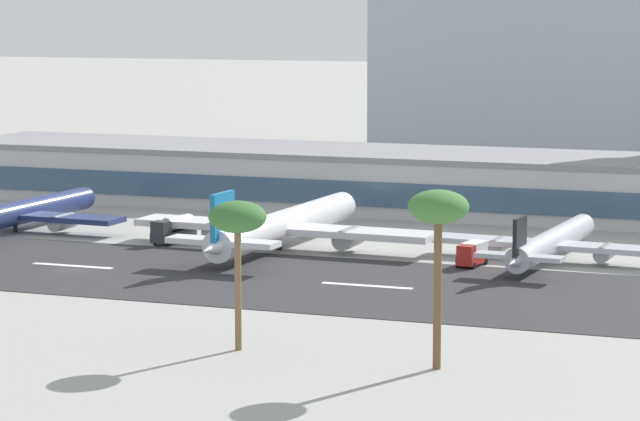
{
  "coord_description": "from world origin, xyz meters",
  "views": [
    {
      "loc": [
        97.73,
        -172.36,
        35.31
      ],
      "look_at": [
        21.11,
        38.29,
        4.13
      ],
      "focal_mm": 83.69,
      "sensor_mm": 36.0,
      "label": 1
    }
  ],
  "objects_px": {
    "airliner_blue_tail_gate_1": "(280,227)",
    "palm_tree_2": "(438,213)",
    "palm_tree_0": "(237,220)",
    "distant_hotel_block": "(637,49)",
    "airliner_gold_tail_gate_0": "(16,214)",
    "airliner_black_tail_gate_2": "(549,244)",
    "terminal_building": "(371,179)",
    "service_fuel_truck_0": "(173,229)",
    "service_box_truck_1": "(472,253)"
  },
  "relations": [
    {
      "from": "airliner_black_tail_gate_2",
      "to": "service_box_truck_1",
      "type": "relative_size",
      "value": 6.21
    },
    {
      "from": "airliner_blue_tail_gate_1",
      "to": "airliner_black_tail_gate_2",
      "type": "distance_m",
      "value": 38.79
    },
    {
      "from": "airliner_gold_tail_gate_0",
      "to": "airliner_black_tail_gate_2",
      "type": "distance_m",
      "value": 83.65
    },
    {
      "from": "terminal_building",
      "to": "airliner_blue_tail_gate_1",
      "type": "relative_size",
      "value": 3.03
    },
    {
      "from": "terminal_building",
      "to": "distant_hotel_block",
      "type": "distance_m",
      "value": 116.35
    },
    {
      "from": "distant_hotel_block",
      "to": "airliner_blue_tail_gate_1",
      "type": "relative_size",
      "value": 2.41
    },
    {
      "from": "airliner_black_tail_gate_2",
      "to": "service_fuel_truck_0",
      "type": "relative_size",
      "value": 4.42
    },
    {
      "from": "service_fuel_truck_0",
      "to": "service_box_truck_1",
      "type": "xyz_separation_m",
      "value": [
        46.74,
        -4.37,
        -0.24
      ]
    },
    {
      "from": "service_fuel_truck_0",
      "to": "service_box_truck_1",
      "type": "relative_size",
      "value": 1.4
    },
    {
      "from": "terminal_building",
      "to": "palm_tree_0",
      "type": "distance_m",
      "value": 109.09
    },
    {
      "from": "airliner_blue_tail_gate_1",
      "to": "palm_tree_2",
      "type": "xyz_separation_m",
      "value": [
        40.38,
        -60.77,
        11.98
      ]
    },
    {
      "from": "distant_hotel_block",
      "to": "airliner_gold_tail_gate_0",
      "type": "height_order",
      "value": "distant_hotel_block"
    },
    {
      "from": "service_box_truck_1",
      "to": "airliner_gold_tail_gate_0",
      "type": "bearing_deg",
      "value": -86.39
    },
    {
      "from": "airliner_gold_tail_gate_0",
      "to": "terminal_building",
      "type": "bearing_deg",
      "value": -41.51
    },
    {
      "from": "airliner_gold_tail_gate_0",
      "to": "airliner_blue_tail_gate_1",
      "type": "relative_size",
      "value": 0.84
    },
    {
      "from": "distant_hotel_block",
      "to": "palm_tree_2",
      "type": "bearing_deg",
      "value": -86.74
    },
    {
      "from": "palm_tree_2",
      "to": "airliner_black_tail_gate_2",
      "type": "bearing_deg",
      "value": 91.53
    },
    {
      "from": "distant_hotel_block",
      "to": "airliner_gold_tail_gate_0",
      "type": "bearing_deg",
      "value": -115.07
    },
    {
      "from": "airliner_gold_tail_gate_0",
      "to": "service_box_truck_1",
      "type": "distance_m",
      "value": 74.71
    },
    {
      "from": "service_fuel_truck_0",
      "to": "palm_tree_2",
      "type": "distance_m",
      "value": 85.13
    },
    {
      "from": "terminal_building",
      "to": "airliner_black_tail_gate_2",
      "type": "xyz_separation_m",
      "value": [
        40.15,
        -43.95,
        -2.5
      ]
    },
    {
      "from": "service_box_truck_1",
      "to": "palm_tree_0",
      "type": "distance_m",
      "value": 58.27
    },
    {
      "from": "terminal_building",
      "to": "airliner_blue_tail_gate_1",
      "type": "distance_m",
      "value": 46.87
    },
    {
      "from": "airliner_blue_tail_gate_1",
      "to": "palm_tree_2",
      "type": "relative_size",
      "value": 2.86
    },
    {
      "from": "airliner_gold_tail_gate_0",
      "to": "distant_hotel_block",
      "type": "bearing_deg",
      "value": -22.53
    },
    {
      "from": "airliner_blue_tail_gate_1",
      "to": "palm_tree_2",
      "type": "distance_m",
      "value": 73.94
    },
    {
      "from": "service_fuel_truck_0",
      "to": "palm_tree_0",
      "type": "height_order",
      "value": "palm_tree_0"
    },
    {
      "from": "airliner_blue_tail_gate_1",
      "to": "palm_tree_0",
      "type": "relative_size",
      "value": 3.26
    },
    {
      "from": "palm_tree_2",
      "to": "airliner_blue_tail_gate_1",
      "type": "bearing_deg",
      "value": 123.61
    },
    {
      "from": "distant_hotel_block",
      "to": "airliner_blue_tail_gate_1",
      "type": "xyz_separation_m",
      "value": [
        -27.92,
        -157.67,
        -21.35
      ]
    },
    {
      "from": "airliner_blue_tail_gate_1",
      "to": "service_fuel_truck_0",
      "type": "xyz_separation_m",
      "value": [
        -17.22,
        0.49,
        -1.32
      ]
    },
    {
      "from": "palm_tree_0",
      "to": "service_box_truck_1",
      "type": "bearing_deg",
      "value": 79.44
    },
    {
      "from": "airliner_blue_tail_gate_1",
      "to": "service_fuel_truck_0",
      "type": "distance_m",
      "value": 17.28
    },
    {
      "from": "palm_tree_2",
      "to": "terminal_building",
      "type": "bearing_deg",
      "value": 111.26
    },
    {
      "from": "service_box_truck_1",
      "to": "palm_tree_0",
      "type": "xyz_separation_m",
      "value": [
        -10.46,
        -56.12,
        11.68
      ]
    },
    {
      "from": "terminal_building",
      "to": "service_box_truck_1",
      "type": "relative_size",
      "value": 24.33
    },
    {
      "from": "palm_tree_0",
      "to": "palm_tree_2",
      "type": "distance_m",
      "value": 21.42
    },
    {
      "from": "terminal_building",
      "to": "airliner_black_tail_gate_2",
      "type": "height_order",
      "value": "terminal_building"
    },
    {
      "from": "service_fuel_truck_0",
      "to": "airliner_black_tail_gate_2",
      "type": "bearing_deg",
      "value": 102.1
    },
    {
      "from": "airliner_black_tail_gate_2",
      "to": "airliner_blue_tail_gate_1",
      "type": "bearing_deg",
      "value": 98.42
    },
    {
      "from": "distant_hotel_block",
      "to": "palm_tree_0",
      "type": "height_order",
      "value": "distant_hotel_block"
    },
    {
      "from": "airliner_black_tail_gate_2",
      "to": "service_box_truck_1",
      "type": "height_order",
      "value": "airliner_black_tail_gate_2"
    },
    {
      "from": "terminal_building",
      "to": "palm_tree_2",
      "type": "relative_size",
      "value": 8.67
    },
    {
      "from": "airliner_blue_tail_gate_1",
      "to": "palm_tree_0",
      "type": "bearing_deg",
      "value": -159.51
    },
    {
      "from": "distant_hotel_block",
      "to": "service_box_truck_1",
      "type": "xyz_separation_m",
      "value": [
        1.6,
        -161.55,
        -22.91
      ]
    },
    {
      "from": "terminal_building",
      "to": "service_box_truck_1",
      "type": "height_order",
      "value": "terminal_building"
    },
    {
      "from": "airliner_black_tail_gate_2",
      "to": "distant_hotel_block",
      "type": "bearing_deg",
      "value": 8.16
    },
    {
      "from": "airliner_gold_tail_gate_0",
      "to": "airliner_blue_tail_gate_1",
      "type": "distance_m",
      "value": 45.01
    },
    {
      "from": "palm_tree_2",
      "to": "palm_tree_0",
      "type": "bearing_deg",
      "value": 177.94
    },
    {
      "from": "distant_hotel_block",
      "to": "palm_tree_0",
      "type": "xyz_separation_m",
      "value": [
        -8.86,
        -217.67,
        -11.23
      ]
    }
  ]
}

